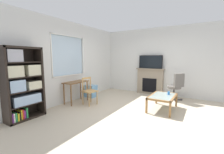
{
  "coord_description": "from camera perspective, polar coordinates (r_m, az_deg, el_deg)",
  "views": [
    {
      "loc": [
        -3.8,
        -1.68,
        1.54
      ],
      "look_at": [
        -0.06,
        0.62,
        0.97
      ],
      "focal_mm": 23.75,
      "sensor_mm": 36.0,
      "label": 1
    }
  ],
  "objects": [
    {
      "name": "tv",
      "position": [
        6.45,
        14.61,
        5.63
      ],
      "size": [
        0.06,
        0.98,
        0.55
      ],
      "color": "black",
      "rests_on": "fireplace"
    },
    {
      "name": "wooden_chair",
      "position": [
        4.99,
        -8.81,
        -5.19
      ],
      "size": [
        0.48,
        0.47,
        0.9
      ],
      "color": "tan",
      "rests_on": "ground"
    },
    {
      "name": "wall_right",
      "position": [
        6.56,
        16.92,
        5.73
      ],
      "size": [
        0.12,
        4.92,
        2.78
      ],
      "primitive_type": "cube",
      "color": "silver",
      "rests_on": "ground"
    },
    {
      "name": "fireplace",
      "position": [
        6.54,
        14.42,
        -1.56
      ],
      "size": [
        0.26,
        1.18,
        1.1
      ],
      "color": "gray",
      "rests_on": "ground"
    },
    {
      "name": "desk_under_window",
      "position": [
        5.25,
        -13.69,
        -3.16
      ],
      "size": [
        0.88,
        0.43,
        0.73
      ],
      "color": "brown",
      "rests_on": "ground"
    },
    {
      "name": "ground",
      "position": [
        4.43,
        7.53,
        -13.19
      ],
      "size": [
        5.96,
        5.72,
        0.02
      ],
      "primitive_type": "cube",
      "color": "beige"
    },
    {
      "name": "plastic_drawer_unit",
      "position": [
        5.96,
        -8.13,
        -5.35
      ],
      "size": [
        0.35,
        0.4,
        0.47
      ],
      "primitive_type": "cube",
      "color": "#72ADDB",
      "rests_on": "ground"
    },
    {
      "name": "office_chair",
      "position": [
        5.81,
        23.4,
        -3.01
      ],
      "size": [
        0.62,
        0.61,
        1.0
      ],
      "color": "slate",
      "rests_on": "ground"
    },
    {
      "name": "wall_back_with_window",
      "position": [
        5.56,
        -14.97,
        5.28
      ],
      "size": [
        4.96,
        0.15,
        2.78
      ],
      "color": "silver",
      "rests_on": "ground"
    },
    {
      "name": "coffee_table",
      "position": [
        4.69,
        18.91,
        -7.4
      ],
      "size": [
        1.08,
        0.68,
        0.43
      ],
      "color": "#8C9E99",
      "rests_on": "ground"
    },
    {
      "name": "sippy_cup",
      "position": [
        4.85,
        20.98,
        -5.79
      ],
      "size": [
        0.07,
        0.07,
        0.09
      ],
      "primitive_type": "cylinder",
      "color": "#337FD6",
      "rests_on": "coffee_table"
    },
    {
      "name": "bookshelf",
      "position": [
        4.29,
        -31.3,
        -2.13
      ],
      "size": [
        0.9,
        0.38,
        1.81
      ],
      "color": "black",
      "rests_on": "ground"
    }
  ]
}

